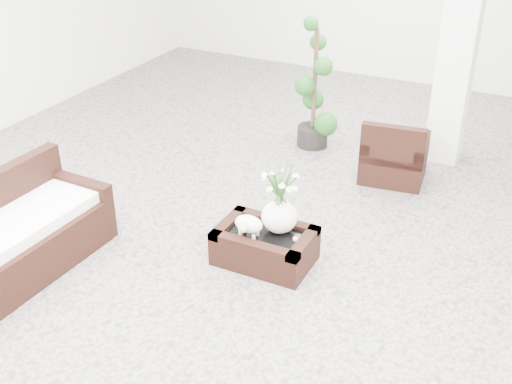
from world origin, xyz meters
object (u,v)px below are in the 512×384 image
at_px(coffee_table, 265,247).
at_px(loveseat, 22,226).
at_px(topiary, 315,85).
at_px(armchair, 395,148).

xyz_separation_m(coffee_table, loveseat, (-1.97, -1.07, 0.28)).
height_order(coffee_table, topiary, topiary).
distance_m(armchair, loveseat, 4.20).
relative_size(coffee_table, armchair, 1.16).
relative_size(loveseat, topiary, 0.98).
bearing_deg(topiary, armchair, -19.16).
height_order(armchair, topiary, topiary).
distance_m(loveseat, topiary, 4.00).
bearing_deg(loveseat, armchair, -35.53).
bearing_deg(loveseat, topiary, -17.79).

